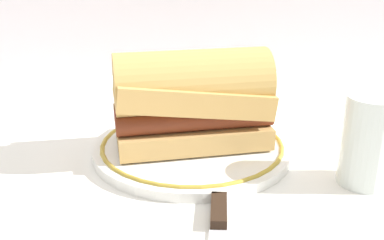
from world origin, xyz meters
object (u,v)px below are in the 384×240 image
(drinking_glass, at_px, (367,147))
(butter_knife, at_px, (218,231))
(plate, at_px, (192,147))
(sausage_sandwich, at_px, (192,98))

(drinking_glass, relative_size, butter_knife, 0.71)
(plate, relative_size, butter_knife, 1.75)
(sausage_sandwich, bearing_deg, drinking_glass, -34.02)
(drinking_glass, xyz_separation_m, butter_knife, (-0.18, -0.09, -0.04))
(plate, height_order, butter_knife, plate)
(plate, relative_size, sausage_sandwich, 1.27)
(drinking_glass, height_order, butter_knife, drinking_glass)
(drinking_glass, bearing_deg, plate, 152.55)
(sausage_sandwich, relative_size, drinking_glass, 1.95)
(drinking_glass, bearing_deg, butter_knife, -154.10)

